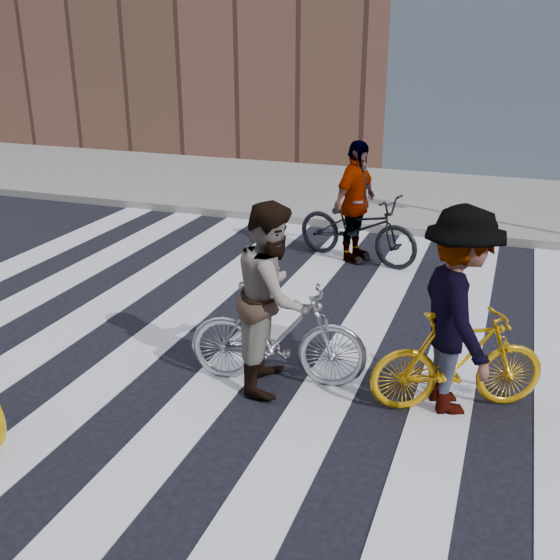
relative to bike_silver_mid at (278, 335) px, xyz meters
The scene contains 9 objects.
ground 1.34m from the bike_silver_mid, 155.63° to the left, with size 100.00×100.00×0.00m, color black.
sidewalk_far 8.10m from the bike_silver_mid, 97.98° to the left, with size 100.00×5.00×0.15m, color gray.
zebra_crosswalk 1.34m from the bike_silver_mid, 155.63° to the left, with size 8.25×10.00×0.01m.
bike_silver_mid is the anchor object (origin of this frame).
bike_yellow_right 1.73m from the bike_silver_mid, ahead, with size 0.46×1.64×0.99m, color orange.
bike_dark_rear 3.96m from the bike_silver_mid, 92.28° to the left, with size 0.70×2.02×1.06m, color black.
rider_mid 0.41m from the bike_silver_mid, behind, with size 0.91×0.71×1.88m, color slate.
rider_right 1.74m from the bike_silver_mid, ahead, with size 1.26×0.73×1.96m, color slate.
rider_rear 3.98m from the bike_silver_mid, 93.01° to the left, with size 1.08×0.45×1.85m, color slate.
Camera 1 is at (3.14, -5.99, 3.34)m, focal length 42.00 mm.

